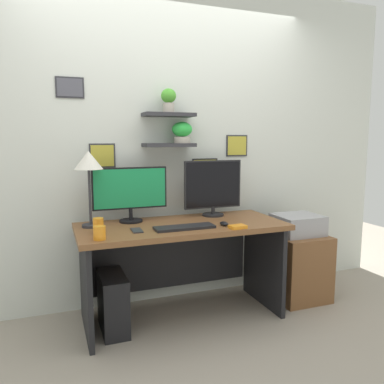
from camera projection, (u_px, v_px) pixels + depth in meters
The scene contains 15 objects.
ground_plane at pixel (182, 317), 3.03m from camera, with size 8.00×8.00×0.00m, color gray.
back_wall_assembly at pixel (165, 144), 3.25m from camera, with size 4.40×0.24×2.70m.
desk at pixel (180, 249), 3.00m from camera, with size 1.57×0.68×0.75m.
monitor_left at pixel (130, 192), 2.97m from camera, with size 0.58×0.18×0.43m.
monitor_right at pixel (213, 187), 3.21m from camera, with size 0.50×0.18×0.47m.
keyboard at pixel (185, 227), 2.77m from camera, with size 0.44×0.14×0.02m, color black.
computer_mouse at pixel (224, 224), 2.87m from camera, with size 0.06×0.09×0.03m, color black.
desk_lamp at pixel (89, 165), 2.76m from camera, with size 0.20×0.20×0.56m.
cell_phone at pixel (137, 230), 2.70m from camera, with size 0.07×0.14×0.01m, color #2D2D33.
coffee_mug at pixel (99, 233), 2.46m from camera, with size 0.08×0.08×0.09m, color orange.
scissors_tray at pixel (238, 227), 2.78m from camera, with size 0.12×0.08×0.02m, color orange.
water_cup at pixel (98, 226), 2.61m from camera, with size 0.07×0.07×0.11m, color orange.
drawer_cabinet at pixel (296, 266), 3.38m from camera, with size 0.44×0.50×0.57m, color brown.
printer at pixel (298, 225), 3.33m from camera, with size 0.38×0.34×0.17m, color #9E9EA3.
computer_tower_left at pixel (113, 303), 2.79m from camera, with size 0.18×0.40×0.42m, color black.
Camera 1 is at (-0.94, -2.71, 1.40)m, focal length 35.89 mm.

